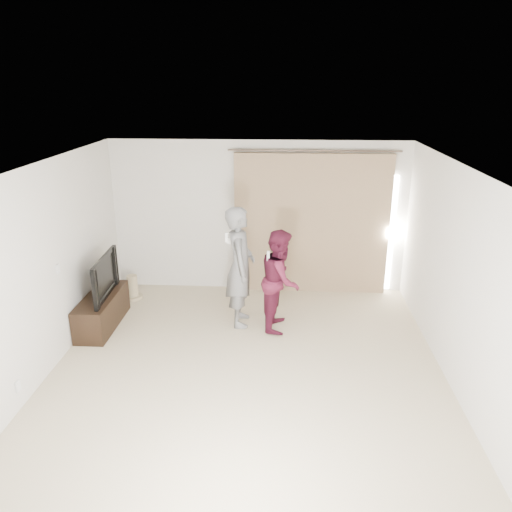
# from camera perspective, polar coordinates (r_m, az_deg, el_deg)

# --- Properties ---
(floor) EXTENTS (5.50, 5.50, 0.00)m
(floor) POSITION_cam_1_polar(r_m,az_deg,el_deg) (6.53, -1.08, -13.11)
(floor) COLOR #C5B894
(floor) RESTS_ON ground
(wall_back) EXTENTS (5.00, 0.04, 2.60)m
(wall_back) POSITION_cam_1_polar(r_m,az_deg,el_deg) (8.54, 0.29, 4.45)
(wall_back) COLOR silver
(wall_back) RESTS_ON ground
(wall_left) EXTENTS (0.04, 5.50, 2.60)m
(wall_left) POSITION_cam_1_polar(r_m,az_deg,el_deg) (6.61, -23.33, -1.80)
(wall_left) COLOR silver
(wall_left) RESTS_ON ground
(ceiling) EXTENTS (5.00, 5.50, 0.01)m
(ceiling) POSITION_cam_1_polar(r_m,az_deg,el_deg) (5.57, -1.26, 10.00)
(ceiling) COLOR white
(ceiling) RESTS_ON wall_back
(curtain) EXTENTS (2.80, 0.11, 2.46)m
(curtain) POSITION_cam_1_polar(r_m,az_deg,el_deg) (8.50, 6.44, 3.58)
(curtain) COLOR tan
(curtain) RESTS_ON ground
(tv_console) EXTENTS (0.44, 1.28, 0.49)m
(tv_console) POSITION_cam_1_polar(r_m,az_deg,el_deg) (7.87, -17.18, -6.00)
(tv_console) COLOR black
(tv_console) RESTS_ON ground
(tv) EXTENTS (0.19, 1.08, 0.62)m
(tv) POSITION_cam_1_polar(r_m,az_deg,el_deg) (7.66, -17.59, -2.24)
(tv) COLOR black
(tv) RESTS_ON tv_console
(scratching_post) EXTENTS (0.31, 0.31, 0.42)m
(scratching_post) POSITION_cam_1_polar(r_m,az_deg,el_deg) (8.71, -13.90, -3.71)
(scratching_post) COLOR tan
(scratching_post) RESTS_ON ground
(person_man) EXTENTS (0.48, 0.69, 1.82)m
(person_man) POSITION_cam_1_polar(r_m,az_deg,el_deg) (7.37, -1.82, -1.24)
(person_man) COLOR slate
(person_man) RESTS_ON ground
(person_woman) EXTENTS (0.64, 0.79, 1.51)m
(person_woman) POSITION_cam_1_polar(r_m,az_deg,el_deg) (7.31, 2.82, -2.73)
(person_woman) COLOR #501429
(person_woman) RESTS_ON ground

